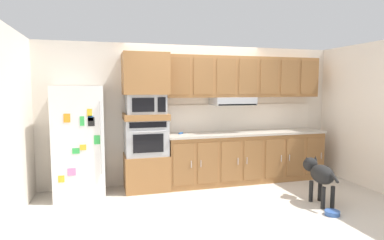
{
  "coord_description": "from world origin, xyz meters",
  "views": [
    {
      "loc": [
        -1.65,
        -4.68,
        1.72
      ],
      "look_at": [
        -0.34,
        0.01,
        1.24
      ],
      "focal_mm": 30.24,
      "sensor_mm": 36.0,
      "label": 1
    }
  ],
  "objects_px": {
    "microwave": "(146,104)",
    "screwdriver": "(181,133)",
    "dog_food_bowl": "(332,213)",
    "built_in_oven": "(146,137)",
    "dog": "(319,174)",
    "refrigerator": "(79,142)"
  },
  "relations": [
    {
      "from": "dog",
      "to": "dog_food_bowl",
      "type": "relative_size",
      "value": 4.29
    },
    {
      "from": "dog",
      "to": "dog_food_bowl",
      "type": "distance_m",
      "value": 0.63
    },
    {
      "from": "refrigerator",
      "to": "screwdriver",
      "type": "height_order",
      "value": "refrigerator"
    },
    {
      "from": "refrigerator",
      "to": "dog_food_bowl",
      "type": "xyz_separation_m",
      "value": [
        3.35,
        -1.77,
        -0.85
      ]
    },
    {
      "from": "dog_food_bowl",
      "to": "microwave",
      "type": "bearing_deg",
      "value": 141.15
    },
    {
      "from": "built_in_oven",
      "to": "screwdriver",
      "type": "height_order",
      "value": "built_in_oven"
    },
    {
      "from": "built_in_oven",
      "to": "dog",
      "type": "xyz_separation_m",
      "value": [
        2.4,
        -1.38,
        -0.45
      ]
    },
    {
      "from": "built_in_oven",
      "to": "screwdriver",
      "type": "relative_size",
      "value": 4.15
    },
    {
      "from": "screwdriver",
      "to": "dog",
      "type": "height_order",
      "value": "screwdriver"
    },
    {
      "from": "microwave",
      "to": "screwdriver",
      "type": "xyz_separation_m",
      "value": [
        0.63,
        0.06,
        -0.53
      ]
    },
    {
      "from": "built_in_oven",
      "to": "microwave",
      "type": "height_order",
      "value": "microwave"
    },
    {
      "from": "screwdriver",
      "to": "dog_food_bowl",
      "type": "xyz_separation_m",
      "value": [
        1.65,
        -1.9,
        -0.9
      ]
    },
    {
      "from": "dog_food_bowl",
      "to": "dog",
      "type": "bearing_deg",
      "value": 75.43
    },
    {
      "from": "screwdriver",
      "to": "dog",
      "type": "bearing_deg",
      "value": -39.13
    },
    {
      "from": "built_in_oven",
      "to": "microwave",
      "type": "xyz_separation_m",
      "value": [
        0.0,
        -0.0,
        0.56
      ]
    },
    {
      "from": "dog_food_bowl",
      "to": "built_in_oven",
      "type": "bearing_deg",
      "value": 141.15
    },
    {
      "from": "refrigerator",
      "to": "dog",
      "type": "relative_size",
      "value": 2.05
    },
    {
      "from": "built_in_oven",
      "to": "microwave",
      "type": "bearing_deg",
      "value": -0.77
    },
    {
      "from": "dog",
      "to": "dog_food_bowl",
      "type": "xyz_separation_m",
      "value": [
        -0.12,
        -0.46,
        -0.42
      ]
    },
    {
      "from": "microwave",
      "to": "dog",
      "type": "bearing_deg",
      "value": -29.87
    },
    {
      "from": "screwdriver",
      "to": "dog_food_bowl",
      "type": "distance_m",
      "value": 2.68
    },
    {
      "from": "dog",
      "to": "dog_food_bowl",
      "type": "bearing_deg",
      "value": 168.9
    }
  ]
}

